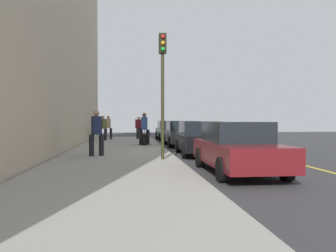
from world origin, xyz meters
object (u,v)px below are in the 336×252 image
at_px(traffic_light_pole, 163,75).
at_px(pedestrian_olive_coat, 103,127).
at_px(parked_car_green, 169,130).
at_px(pedestrian_blue_coat, 144,128).
at_px(rolling_suitcase, 144,140).
at_px(parked_car_charcoal, 181,133).
at_px(parked_car_black, 200,138).
at_px(pedestrian_burgundy_coat, 139,127).
at_px(parked_car_maroon, 237,147).
at_px(pedestrian_navy_coat, 96,132).
at_px(pedestrian_tan_coat, 108,127).

bearing_deg(traffic_light_pole, pedestrian_olive_coat, -165.72).
xyz_separation_m(parked_car_green, pedestrian_blue_coat, (7.14, -2.25, 0.37)).
bearing_deg(rolling_suitcase, parked_car_charcoal, 118.66).
height_order(parked_car_black, pedestrian_olive_coat, pedestrian_olive_coat).
height_order(parked_car_green, pedestrian_burgundy_coat, pedestrian_burgundy_coat).
xyz_separation_m(parked_car_charcoal, pedestrian_burgundy_coat, (-5.63, -2.44, 0.29)).
distance_m(parked_car_charcoal, parked_car_maroon, 10.72).
relative_size(parked_car_green, pedestrian_olive_coat, 2.56).
xyz_separation_m(parked_car_maroon, pedestrian_navy_coat, (-3.95, -4.46, 0.35)).
bearing_deg(parked_car_black, pedestrian_tan_coat, -156.49).
bearing_deg(parked_car_charcoal, rolling_suitcase, -61.34).
bearing_deg(parked_car_green, rolling_suitcase, -16.71).
distance_m(pedestrian_tan_coat, rolling_suitcase, 7.11).
xyz_separation_m(pedestrian_navy_coat, pedestrian_tan_coat, (-12.16, -0.30, -0.03)).
distance_m(parked_car_maroon, pedestrian_blue_coat, 10.11).
distance_m(pedestrian_blue_coat, pedestrian_tan_coat, 6.74).
bearing_deg(parked_car_charcoal, pedestrian_burgundy_coat, -156.62).
distance_m(parked_car_green, pedestrian_navy_coat, 13.74).
distance_m(pedestrian_tan_coat, traffic_light_pole, 14.09).
xyz_separation_m(parked_car_charcoal, pedestrian_tan_coat, (-5.40, -4.71, 0.32)).
bearing_deg(rolling_suitcase, parked_car_black, 28.69).
distance_m(parked_car_green, rolling_suitcase, 7.85).
height_order(parked_car_maroon, pedestrian_blue_coat, pedestrian_blue_coat).
relative_size(parked_car_charcoal, rolling_suitcase, 4.49).
bearing_deg(rolling_suitcase, pedestrian_olive_coat, -151.66).
bearing_deg(parked_car_charcoal, traffic_light_pole, -13.11).
distance_m(pedestrian_blue_coat, pedestrian_olive_coat, 5.33).
xyz_separation_m(pedestrian_tan_coat, traffic_light_pole, (13.65, 2.79, 2.11)).
bearing_deg(rolling_suitcase, pedestrian_navy_coat, -21.05).
bearing_deg(pedestrian_navy_coat, pedestrian_blue_coat, 160.08).
bearing_deg(parked_car_black, parked_car_green, -179.80).
distance_m(parked_car_green, parked_car_maroon, 16.98).
relative_size(parked_car_maroon, pedestrian_blue_coat, 2.45).
relative_size(pedestrian_blue_coat, pedestrian_burgundy_coat, 1.08).
distance_m(parked_car_charcoal, pedestrian_olive_coat, 6.21).
bearing_deg(parked_car_charcoal, parked_car_maroon, 0.29).
distance_m(pedestrian_burgundy_coat, pedestrian_navy_coat, 12.55).
relative_size(pedestrian_olive_coat, rolling_suitcase, 1.75).
height_order(parked_car_green, pedestrian_blue_coat, pedestrian_blue_coat).
relative_size(parked_car_charcoal, pedestrian_burgundy_coat, 2.62).
bearing_deg(pedestrian_blue_coat, pedestrian_olive_coat, -149.69).
bearing_deg(parked_car_maroon, traffic_light_pole, -141.26).
relative_size(parked_car_charcoal, pedestrian_olive_coat, 2.56).
distance_m(pedestrian_olive_coat, pedestrian_tan_coat, 1.70).
relative_size(parked_car_charcoal, parked_car_maroon, 0.99).
relative_size(pedestrian_navy_coat, pedestrian_tan_coat, 1.04).
xyz_separation_m(parked_car_maroon, rolling_suitcase, (-9.47, -2.34, -0.29)).
xyz_separation_m(parked_car_green, pedestrian_tan_coat, (0.86, -4.68, 0.32)).
bearing_deg(parked_car_black, traffic_light_pole, -34.50).
distance_m(pedestrian_burgundy_coat, traffic_light_pole, 14.06).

